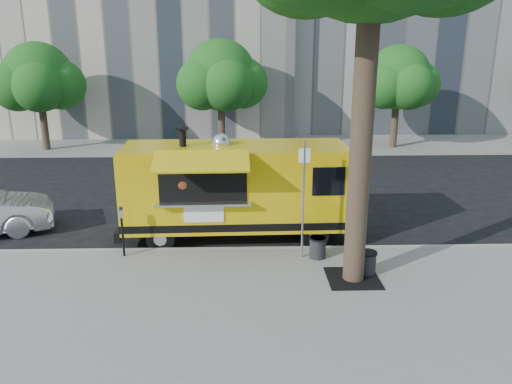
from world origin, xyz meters
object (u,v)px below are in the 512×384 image
(food_truck, at_px, (234,188))
(parking_meter, at_px, (122,225))
(far_tree_c, at_px, (398,78))
(sign_post, at_px, (303,193))
(trash_bin_right, at_px, (367,262))
(far_tree_b, at_px, (221,75))
(far_tree_a, at_px, (38,77))
(trash_bin_left, at_px, (318,247))

(food_truck, bearing_deg, parking_meter, -153.12)
(food_truck, bearing_deg, far_tree_c, 54.89)
(sign_post, height_order, trash_bin_right, sign_post)
(far_tree_b, relative_size, far_tree_c, 1.06)
(far_tree_a, distance_m, sign_post, 18.14)
(far_tree_a, bearing_deg, far_tree_c, 0.32)
(far_tree_a, relative_size, food_truck, 0.82)
(far_tree_b, distance_m, trash_bin_right, 16.11)
(sign_post, xyz_separation_m, trash_bin_right, (1.43, -0.99, -1.40))
(far_tree_c, height_order, trash_bin_left, far_tree_c)
(sign_post, height_order, parking_meter, sign_post)
(trash_bin_right, bearing_deg, far_tree_b, 104.62)
(far_tree_c, bearing_deg, parking_meter, -128.66)
(far_tree_a, xyz_separation_m, parking_meter, (7.00, -13.65, -2.79))
(far_tree_a, distance_m, far_tree_b, 9.01)
(trash_bin_left, xyz_separation_m, trash_bin_right, (1.03, -0.95, 0.00))
(far_tree_a, relative_size, far_tree_b, 0.97)
(far_tree_b, relative_size, trash_bin_right, 10.00)
(far_tree_a, height_order, trash_bin_right, far_tree_a)
(trash_bin_left, bearing_deg, sign_post, 175.02)
(far_tree_c, distance_m, food_truck, 14.87)
(sign_post, relative_size, food_truck, 0.46)
(parking_meter, distance_m, trash_bin_right, 6.12)
(far_tree_b, height_order, parking_meter, far_tree_b)
(far_tree_b, xyz_separation_m, parking_meter, (-2.00, -14.05, -2.85))
(far_tree_b, relative_size, parking_meter, 4.12)
(parking_meter, xyz_separation_m, trash_bin_left, (4.95, -0.23, -0.54))
(far_tree_b, bearing_deg, far_tree_c, -1.91)
(far_tree_c, distance_m, trash_bin_right, 16.10)
(food_truck, bearing_deg, trash_bin_right, -42.08)
(far_tree_a, distance_m, trash_bin_left, 18.62)
(sign_post, xyz_separation_m, food_truck, (-1.72, 1.72, -0.35))
(far_tree_c, relative_size, trash_bin_left, 9.60)
(trash_bin_left, bearing_deg, food_truck, 140.39)
(sign_post, xyz_separation_m, parking_meter, (-4.55, 0.20, -0.87))
(parking_meter, relative_size, trash_bin_right, 2.43)
(far_tree_b, bearing_deg, trash_bin_left, -78.33)
(far_tree_a, bearing_deg, sign_post, -50.17)
(parking_meter, bearing_deg, food_truck, 28.25)
(food_truck, bearing_deg, sign_post, -46.35)
(far_tree_c, bearing_deg, trash_bin_right, -108.59)
(far_tree_b, distance_m, sign_post, 14.61)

